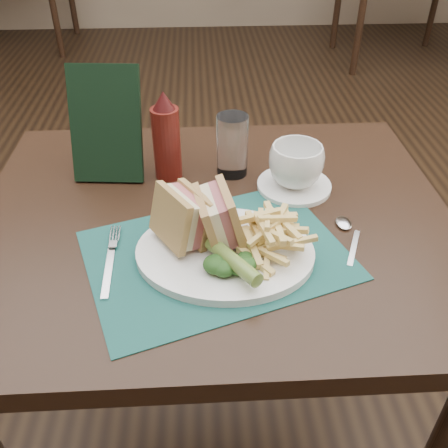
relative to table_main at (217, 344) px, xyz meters
name	(u,v)px	position (x,y,z in m)	size (l,w,h in m)	color
floor	(211,302)	(0.00, 0.50, -0.38)	(7.00, 7.00, 0.00)	black
wall_back	(198,27)	(0.00, 4.00, -0.38)	(6.00, 6.00, 0.00)	gray
table_main	(217,344)	(0.00, 0.00, 0.00)	(0.90, 0.75, 0.75)	black
table_bg_right	(401,8)	(1.49, 3.04, 0.00)	(0.90, 0.75, 0.75)	black
placemat	(217,255)	(0.00, -0.12, 0.38)	(0.42, 0.30, 0.00)	#174C46
plate	(225,252)	(0.01, -0.12, 0.38)	(0.30, 0.24, 0.01)	white
sandwich_half_a	(170,221)	(-0.08, -0.11, 0.44)	(0.06, 0.10, 0.09)	tan
sandwich_half_b	(206,217)	(-0.02, -0.10, 0.44)	(0.06, 0.10, 0.09)	tan
kale_garnish	(227,263)	(0.01, -0.17, 0.41)	(0.11, 0.08, 0.03)	#1A3C15
pickle_spear	(233,261)	(0.02, -0.18, 0.41)	(0.02, 0.02, 0.12)	#58762D
fries_pile	(271,230)	(0.09, -0.12, 0.42)	(0.18, 0.20, 0.06)	#E0C370
fork	(110,259)	(-0.18, -0.13, 0.38)	(0.03, 0.17, 0.01)	silver
spoon	(350,238)	(0.24, -0.09, 0.38)	(0.03, 0.15, 0.01)	silver
saucer	(294,186)	(0.16, 0.08, 0.38)	(0.15, 0.15, 0.01)	white
coffee_cup	(296,165)	(0.16, 0.08, 0.43)	(0.11, 0.11, 0.09)	white
drinking_glass	(232,146)	(0.04, 0.15, 0.44)	(0.06, 0.06, 0.13)	white
ketchup_bottle	(166,136)	(-0.09, 0.15, 0.47)	(0.06, 0.06, 0.19)	#4F120D
check_presenter	(106,124)	(-0.21, 0.16, 0.49)	(0.14, 0.02, 0.23)	black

